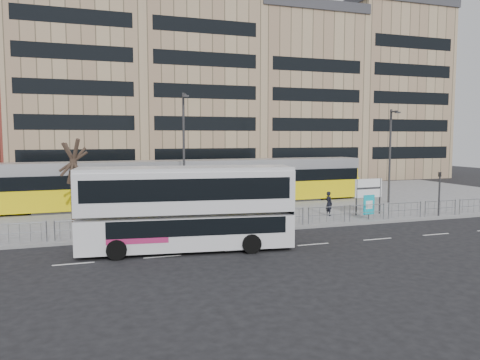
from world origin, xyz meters
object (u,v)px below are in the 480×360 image
object	(u,v)px
pedestrian	(329,204)
lamp_post_west	(184,147)
station_sign	(368,190)
ad_panel	(369,205)
traffic_light_east	(439,188)
double_decker_bus	(187,206)
bare_tree	(72,137)
tram	(187,183)
lamp_post_east	(390,152)
traffic_light_west	(217,196)

from	to	relation	value
pedestrian	lamp_post_west	size ratio (longest dim) A/B	0.20
station_sign	ad_panel	distance (m)	2.26
ad_panel	traffic_light_east	xyz separation A→B (m)	(5.48, -0.36, 1.00)
traffic_light_east	lamp_post_west	xyz separation A→B (m)	(-16.51, 7.79, 2.78)
double_decker_bus	lamp_post_west	world-z (taller)	lamp_post_west
bare_tree	station_sign	bearing A→B (deg)	-10.19
tram	bare_tree	xyz separation A→B (m)	(-8.59, -5.20, 3.70)
tram	lamp_post_west	distance (m)	4.37
ad_panel	traffic_light_east	distance (m)	5.58
lamp_post_east	traffic_light_east	bearing A→B (deg)	-96.97
double_decker_bus	lamp_post_west	xyz separation A→B (m)	(2.28, 11.45, 2.63)
double_decker_bus	bare_tree	size ratio (longest dim) A/B	1.40
double_decker_bus	pedestrian	xyz separation A→B (m)	(11.51, 6.21, -1.27)
ad_panel	pedestrian	world-z (taller)	pedestrian
double_decker_bus	lamp_post_east	xyz separation A→B (m)	(19.62, 10.42, 2.16)
traffic_light_east	bare_tree	xyz separation A→B (m)	(-24.22, 5.71, 3.55)
traffic_light_east	ad_panel	bearing A→B (deg)	162.41
lamp_post_east	station_sign	bearing A→B (deg)	-138.27
ad_panel	station_sign	bearing A→B (deg)	52.00
traffic_light_west	lamp_post_east	xyz separation A→B (m)	(16.84, 6.29, 2.31)
tram	lamp_post_west	size ratio (longest dim) A/B	3.54
bare_tree	ad_panel	bearing A→B (deg)	-15.94
traffic_light_west	bare_tree	size ratio (longest dim) A/B	0.40
double_decker_bus	lamp_post_west	bearing A→B (deg)	86.19
traffic_light_west	lamp_post_east	distance (m)	18.13
station_sign	pedestrian	bearing A→B (deg)	169.91
station_sign	pedestrian	xyz separation A→B (m)	(-2.94, 0.40, -0.92)
double_decker_bus	traffic_light_west	distance (m)	4.98
station_sign	ad_panel	size ratio (longest dim) A/B	1.54
station_sign	traffic_light_east	size ratio (longest dim) A/B	0.83
ad_panel	bare_tree	size ratio (longest dim) A/B	0.22
station_sign	ad_panel	bearing A→B (deg)	-124.74
traffic_light_east	lamp_post_west	distance (m)	18.46
pedestrian	lamp_post_east	size ratio (longest dim) A/B	0.22
station_sign	traffic_light_east	world-z (taller)	traffic_light_east
pedestrian	lamp_post_west	distance (m)	11.30
pedestrian	traffic_light_east	world-z (taller)	traffic_light_east
ad_panel	lamp_post_east	xyz separation A→B (m)	(6.30, 6.39, 3.31)
bare_tree	double_decker_bus	bearing A→B (deg)	-59.96
double_decker_bus	traffic_light_west	bearing A→B (deg)	63.59
tram	traffic_light_east	distance (m)	19.06
station_sign	lamp_post_east	world-z (taller)	lamp_post_east
tram	station_sign	size ratio (longest dim) A/B	12.13
pedestrian	lamp_post_west	xyz separation A→B (m)	(-9.22, 5.24, 3.90)
traffic_light_west	traffic_light_east	xyz separation A→B (m)	(16.02, -0.46, 0.00)
tram	double_decker_bus	bearing A→B (deg)	-103.81
tram	lamp_post_east	xyz separation A→B (m)	(16.45, -4.17, 2.45)
tram	lamp_post_west	xyz separation A→B (m)	(-0.88, -3.13, 2.93)
tram	pedestrian	xyz separation A→B (m)	(8.34, -8.37, -0.97)
pedestrian	station_sign	bearing A→B (deg)	-105.52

